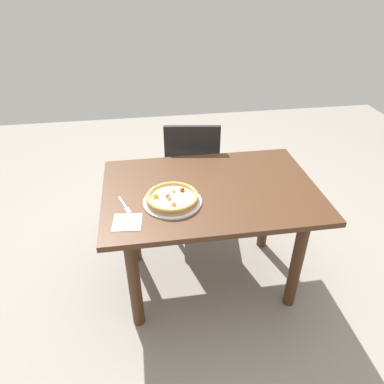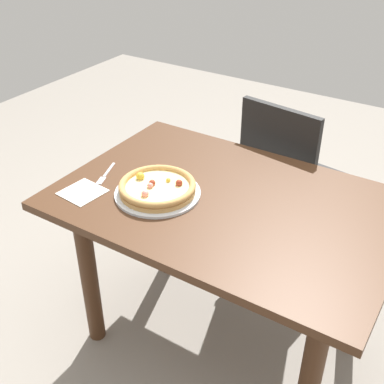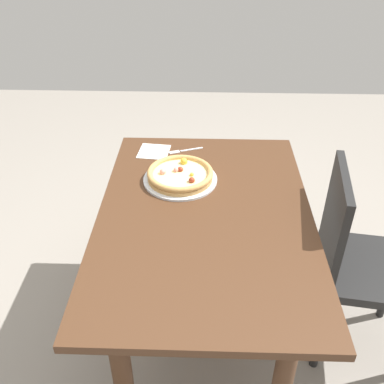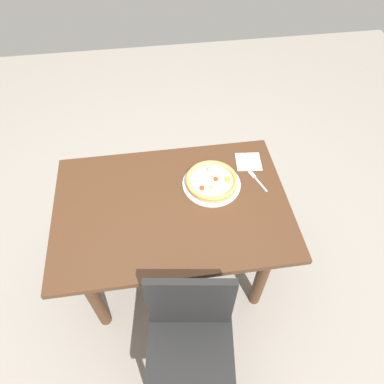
# 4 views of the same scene
# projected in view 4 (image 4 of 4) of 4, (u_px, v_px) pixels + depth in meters

# --- Properties ---
(ground_plane) EXTENTS (6.00, 6.00, 0.00)m
(ground_plane) POSITION_uv_depth(u_px,v_px,m) (177.00, 270.00, 2.36)
(ground_plane) COLOR gray
(dining_table) EXTENTS (1.21, 0.82, 0.73)m
(dining_table) POSITION_uv_depth(u_px,v_px,m) (173.00, 219.00, 1.90)
(dining_table) COLOR #472B19
(dining_table) RESTS_ON ground
(chair_near) EXTENTS (0.45, 0.45, 0.90)m
(chair_near) POSITION_uv_depth(u_px,v_px,m) (190.00, 344.00, 1.59)
(chair_near) COLOR black
(chair_near) RESTS_ON ground
(plate) EXTENTS (0.31, 0.31, 0.01)m
(plate) POSITION_uv_depth(u_px,v_px,m) (211.00, 184.00, 1.88)
(plate) COLOR silver
(plate) RESTS_ON dining_table
(pizza) EXTENTS (0.28, 0.28, 0.05)m
(pizza) POSITION_uv_depth(u_px,v_px,m) (212.00, 181.00, 1.86)
(pizza) COLOR tan
(pizza) RESTS_ON plate
(fork) EXTENTS (0.07, 0.16, 0.00)m
(fork) POSITION_uv_depth(u_px,v_px,m) (256.00, 179.00, 1.91)
(fork) COLOR silver
(fork) RESTS_ON dining_table
(napkin) EXTENTS (0.15, 0.15, 0.00)m
(napkin) POSITION_uv_depth(u_px,v_px,m) (248.00, 162.00, 1.99)
(napkin) COLOR white
(napkin) RESTS_ON dining_table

